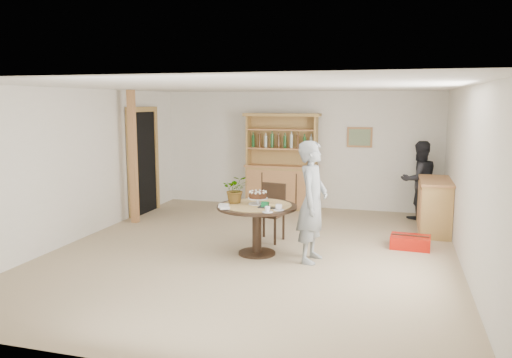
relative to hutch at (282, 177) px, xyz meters
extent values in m
plane|color=tan|center=(0.30, -3.24, -0.69)|extent=(7.00, 7.00, 0.00)
cube|color=white|center=(0.30, 0.26, 0.56)|extent=(6.00, 0.04, 2.50)
cube|color=white|center=(0.30, -6.74, 0.56)|extent=(6.00, 0.04, 2.50)
cube|color=white|center=(-2.70, -3.24, 0.56)|extent=(0.04, 7.00, 2.50)
cube|color=white|center=(3.30, -3.24, 0.56)|extent=(0.04, 7.00, 2.50)
cube|color=white|center=(0.30, -3.24, 1.81)|extent=(6.00, 7.00, 0.04)
cube|color=#B07C4A|center=(1.60, 0.23, 0.86)|extent=(0.52, 0.03, 0.42)
cube|color=#59724C|center=(1.60, 0.21, 0.86)|extent=(0.44, 0.02, 0.34)
cube|color=black|center=(-2.64, -1.24, 0.36)|extent=(0.10, 0.90, 2.10)
cube|color=tan|center=(-2.62, -1.74, 0.36)|extent=(0.12, 0.10, 2.10)
cube|color=tan|center=(-2.62, -0.74, 0.36)|extent=(0.12, 0.10, 2.10)
cube|color=tan|center=(-2.62, -1.24, 1.44)|extent=(0.12, 1.10, 0.10)
cube|color=#B07C4A|center=(-2.40, -2.04, 0.56)|extent=(0.12, 0.12, 2.50)
cube|color=tan|center=(0.00, 0.00, -0.24)|extent=(1.50, 0.50, 0.90)
cube|color=#B07C4A|center=(0.00, 0.00, 0.23)|extent=(1.56, 0.54, 0.04)
cube|color=tan|center=(0.00, 0.10, 0.78)|extent=(1.50, 0.04, 1.06)
cube|color=tan|center=(-0.73, -0.05, 0.78)|extent=(0.04, 0.34, 1.06)
cube|color=tan|center=(0.73, -0.05, 0.78)|extent=(0.04, 0.34, 1.06)
cube|color=#B07C4A|center=(0.00, -0.05, 0.61)|extent=(1.44, 0.32, 0.03)
cube|color=#B07C4A|center=(0.00, -0.05, 1.01)|extent=(1.44, 0.32, 0.03)
cube|color=tan|center=(0.00, -0.05, 1.32)|extent=(1.62, 0.40, 0.06)
cylinder|color=#194C1E|center=(-0.56, -0.05, 0.77)|extent=(0.07, 0.07, 0.28)
cylinder|color=#4C2D14|center=(-0.40, -0.05, 0.77)|extent=(0.07, 0.07, 0.28)
cylinder|color=#B2BFB2|center=(-0.24, -0.05, 0.77)|extent=(0.07, 0.07, 0.28)
cylinder|color=#194C1E|center=(-0.08, -0.05, 0.77)|extent=(0.07, 0.07, 0.28)
cylinder|color=#4C2D14|center=(0.08, -0.05, 0.77)|extent=(0.07, 0.07, 0.28)
cylinder|color=#B2BFB2|center=(0.24, -0.05, 0.77)|extent=(0.07, 0.07, 0.28)
cylinder|color=#194C1E|center=(0.40, -0.05, 0.77)|extent=(0.07, 0.07, 0.28)
cylinder|color=#4C2D14|center=(0.56, -0.05, 0.77)|extent=(0.07, 0.07, 0.28)
cube|color=tan|center=(3.04, -1.24, -0.24)|extent=(0.50, 1.20, 0.90)
cube|color=#B07C4A|center=(3.04, -1.24, 0.23)|extent=(0.54, 1.26, 0.04)
cylinder|color=black|center=(0.38, -3.34, 0.04)|extent=(1.20, 1.20, 0.04)
cylinder|color=black|center=(0.38, -3.34, -0.33)|extent=(0.14, 0.14, 0.70)
cylinder|color=black|center=(0.38, -3.34, -0.67)|extent=(0.56, 0.56, 0.03)
cylinder|color=tan|center=(0.38, -3.34, 0.07)|extent=(1.04, 1.04, 0.01)
cube|color=black|center=(0.38, -2.59, -0.24)|extent=(0.48, 0.48, 0.04)
cube|color=black|center=(0.42, -2.40, 0.01)|extent=(0.42, 0.10, 0.46)
cube|color=black|center=(0.42, -2.40, 0.23)|extent=(0.42, 0.11, 0.05)
cube|color=black|center=(0.18, -2.73, -0.47)|extent=(0.04, 0.03, 0.44)
cube|color=black|center=(0.53, -2.79, -0.47)|extent=(0.04, 0.04, 0.44)
cube|color=black|center=(0.24, -2.38, -0.47)|extent=(0.04, 0.03, 0.44)
cube|color=black|center=(0.59, -2.44, -0.47)|extent=(0.04, 0.03, 0.44)
cylinder|color=white|center=(0.38, -3.29, 0.08)|extent=(0.28, 0.28, 0.01)
cylinder|color=white|center=(0.38, -3.29, 0.12)|extent=(0.05, 0.05, 0.08)
cylinder|color=white|center=(0.38, -3.29, 0.16)|extent=(0.30, 0.30, 0.01)
cylinder|color=#492914|center=(0.38, -3.29, 0.21)|extent=(0.26, 0.26, 0.09)
cylinder|color=white|center=(0.38, -3.29, 0.26)|extent=(0.08, 0.08, 0.01)
sphere|color=white|center=(0.50, -3.29, 0.26)|extent=(0.04, 0.04, 0.04)
sphere|color=white|center=(0.49, -3.23, 0.26)|extent=(0.04, 0.04, 0.04)
sphere|color=white|center=(0.44, -3.18, 0.26)|extent=(0.04, 0.04, 0.04)
sphere|color=white|center=(0.38, -3.17, 0.26)|extent=(0.04, 0.04, 0.04)
sphere|color=white|center=(0.32, -3.18, 0.26)|extent=(0.04, 0.04, 0.04)
sphere|color=white|center=(0.28, -3.23, 0.26)|extent=(0.04, 0.04, 0.04)
sphere|color=white|center=(0.26, -3.29, 0.26)|extent=(0.04, 0.04, 0.04)
sphere|color=white|center=(0.28, -3.35, 0.26)|extent=(0.04, 0.04, 0.04)
sphere|color=white|center=(0.32, -3.39, 0.26)|extent=(0.04, 0.04, 0.04)
sphere|color=white|center=(0.38, -3.41, 0.26)|extent=(0.04, 0.04, 0.04)
sphere|color=white|center=(0.44, -3.39, 0.26)|extent=(0.04, 0.04, 0.04)
sphere|color=white|center=(0.49, -3.35, 0.26)|extent=(0.04, 0.04, 0.04)
imported|color=#3F7233|center=(0.03, -3.29, 0.28)|extent=(0.47, 0.44, 0.42)
cube|color=black|center=(0.60, -3.46, 0.08)|extent=(0.30, 0.20, 0.01)
cube|color=#0C7131|center=(0.54, -3.46, 0.11)|extent=(0.10, 0.10, 0.06)
cube|color=#0C7131|center=(0.54, -3.46, 0.15)|extent=(0.11, 0.02, 0.01)
cylinder|color=white|center=(0.78, -3.62, 0.08)|extent=(0.15, 0.15, 0.01)
imported|color=white|center=(0.78, -3.62, 0.12)|extent=(0.10, 0.10, 0.08)
cylinder|color=white|center=(0.66, -3.79, 0.08)|extent=(0.15, 0.15, 0.01)
imported|color=white|center=(0.66, -3.79, 0.12)|extent=(0.08, 0.08, 0.07)
cube|color=white|center=(-0.07, -3.54, 0.09)|extent=(0.14, 0.08, 0.03)
cube|color=white|center=(-0.04, -3.66, 0.09)|extent=(0.16, 0.11, 0.03)
cube|color=white|center=(0.02, -3.76, 0.09)|extent=(0.16, 0.14, 0.03)
imported|color=gray|center=(1.23, -3.44, 0.18)|extent=(0.49, 0.68, 1.74)
imported|color=black|center=(2.80, -0.24, 0.08)|extent=(0.93, 0.87, 1.53)
cube|color=#B81409|center=(2.62, -2.39, -0.59)|extent=(0.63, 0.44, 0.20)
cube|color=black|center=(2.62, -2.39, -0.48)|extent=(0.56, 0.08, 0.01)
camera|label=1|loc=(2.37, -10.35, 1.59)|focal=35.00mm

